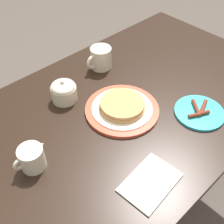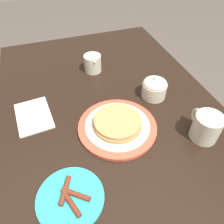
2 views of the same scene
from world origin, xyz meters
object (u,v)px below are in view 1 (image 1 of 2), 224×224
object	(u,v)px
sugar_bowl	(64,91)
coffee_mug	(100,58)
napkin	(150,182)
pancake_plate	(122,108)
creamer_pitcher	(33,158)
side_plate_bacon	(199,112)

from	to	relation	value
sugar_bowl	coffee_mug	bearing A→B (deg)	-165.21
sugar_bowl	napkin	bearing A→B (deg)	85.63
pancake_plate	coffee_mug	distance (m)	0.29
coffee_mug	sugar_bowl	xyz separation A→B (m)	(0.24, 0.06, -0.01)
sugar_bowl	napkin	xyz separation A→B (m)	(0.04, 0.47, -0.04)
sugar_bowl	napkin	size ratio (longest dim) A/B	0.52
creamer_pitcher	napkin	xyz separation A→B (m)	(-0.21, 0.28, -0.04)
creamer_pitcher	coffee_mug	bearing A→B (deg)	-153.04
creamer_pitcher	side_plate_bacon	bearing A→B (deg)	159.34
side_plate_bacon	coffee_mug	distance (m)	0.47
pancake_plate	napkin	xyz separation A→B (m)	(0.15, 0.27, -0.01)
pancake_plate	side_plate_bacon	world-z (taller)	pancake_plate
side_plate_bacon	coffee_mug	bearing A→B (deg)	-81.05
pancake_plate	coffee_mug	bearing A→B (deg)	-115.91
creamer_pitcher	sugar_bowl	distance (m)	0.31
pancake_plate	creamer_pitcher	xyz separation A→B (m)	(0.36, -0.01, 0.02)
pancake_plate	napkin	bearing A→B (deg)	61.13
creamer_pitcher	sugar_bowl	world-z (taller)	sugar_bowl
side_plate_bacon	coffee_mug	xyz separation A→B (m)	(0.07, -0.46, 0.04)
coffee_mug	sugar_bowl	distance (m)	0.25
creamer_pitcher	napkin	bearing A→B (deg)	127.33
coffee_mug	creamer_pitcher	size ratio (longest dim) A/B	1.09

